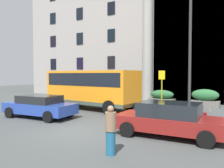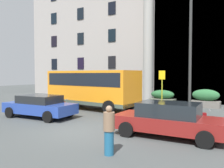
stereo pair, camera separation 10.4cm
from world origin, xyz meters
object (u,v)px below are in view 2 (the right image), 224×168
(scooter_by_planter, at_px, (195,118))
(hedge_planter_far_west, at_px, (73,90))
(parked_compact_extra, at_px, (169,119))
(hedge_planter_entrance_left, at_px, (162,98))
(pedestrian_man_red_shirt, at_px, (109,130))
(bus_stop_sign, at_px, (162,86))
(lamppost_plaza_centre, at_px, (190,36))
(orange_minibus, at_px, (92,86))
(motorcycle_near_kerb, at_px, (57,105))
(parked_estate_mid, at_px, (40,106))
(hedge_planter_west, at_px, (102,92))
(hedge_planter_east, at_px, (206,99))

(scooter_by_planter, bearing_deg, hedge_planter_far_west, 135.78)
(parked_compact_extra, height_order, scooter_by_planter, parked_compact_extra)
(hedge_planter_entrance_left, relative_size, pedestrian_man_red_shirt, 1.31)
(bus_stop_sign, xyz_separation_m, parked_compact_extra, (2.43, -5.98, -1.00))
(parked_compact_extra, relative_size, lamppost_plaza_centre, 0.51)
(orange_minibus, xyz_separation_m, motorcycle_near_kerb, (-1.05, -2.40, -1.21))
(parked_estate_mid, distance_m, pedestrian_man_red_shirt, 7.57)
(lamppost_plaza_centre, bearing_deg, hedge_planter_west, 161.54)
(orange_minibus, relative_size, parked_compact_extra, 1.63)
(bus_stop_sign, xyz_separation_m, parked_estate_mid, (-5.36, -5.89, -1.03))
(parked_compact_extra, height_order, parked_estate_mid, parked_compact_extra)
(scooter_by_planter, bearing_deg, hedge_planter_east, 80.07)
(lamppost_plaza_centre, bearing_deg, motorcycle_near_kerb, -147.81)
(hedge_planter_west, height_order, lamppost_plaza_centre, lamppost_plaza_centre)
(hedge_planter_west, xyz_separation_m, lamppost_plaza_centre, (9.22, -3.08, 4.32))
(bus_stop_sign, height_order, hedge_planter_far_west, bus_stop_sign)
(bus_stop_sign, distance_m, pedestrian_man_red_shirt, 9.23)
(hedge_planter_west, bearing_deg, motorcycle_near_kerb, -77.44)
(hedge_planter_east, bearing_deg, hedge_planter_entrance_left, -175.30)
(bus_stop_sign, bearing_deg, lamppost_plaza_centre, 22.66)
(parked_compact_extra, relative_size, pedestrian_man_red_shirt, 2.85)
(hedge_planter_west, distance_m, hedge_planter_far_west, 3.77)
(hedge_planter_far_west, bearing_deg, motorcycle_near_kerb, -54.69)
(orange_minibus, distance_m, hedge_planter_east, 8.73)
(motorcycle_near_kerb, height_order, pedestrian_man_red_shirt, pedestrian_man_red_shirt)
(bus_stop_sign, relative_size, pedestrian_man_red_shirt, 1.78)
(parked_compact_extra, height_order, lamppost_plaza_centre, lamppost_plaza_centre)
(hedge_planter_east, relative_size, pedestrian_man_red_shirt, 1.33)
(hedge_planter_east, bearing_deg, motorcycle_near_kerb, -136.43)
(lamppost_plaza_centre, bearing_deg, hedge_planter_entrance_left, 137.08)
(hedge_planter_entrance_left, bearing_deg, orange_minibus, -126.32)
(parked_compact_extra, bearing_deg, hedge_planter_far_west, 142.04)
(hedge_planter_west, bearing_deg, scooter_by_planter, -35.91)
(orange_minibus, bearing_deg, lamppost_plaza_centre, 24.46)
(bus_stop_sign, relative_size, hedge_planter_entrance_left, 1.36)
(hedge_planter_entrance_left, distance_m, motorcycle_near_kerb, 8.69)
(parked_estate_mid, bearing_deg, bus_stop_sign, 43.31)
(bus_stop_sign, bearing_deg, hedge_planter_west, 153.40)
(motorcycle_near_kerb, height_order, lamppost_plaza_centre, lamppost_plaza_centre)
(hedge_planter_east, height_order, motorcycle_near_kerb, hedge_planter_east)
(hedge_planter_west, xyz_separation_m, motorcycle_near_kerb, (1.74, -7.79, -0.28))
(hedge_planter_west, height_order, pedestrian_man_red_shirt, pedestrian_man_red_shirt)
(hedge_planter_west, xyz_separation_m, parked_estate_mid, (2.18, -9.67, -0.05))
(orange_minibus, relative_size, motorcycle_near_kerb, 3.60)
(parked_compact_extra, xyz_separation_m, motorcycle_near_kerb, (-8.24, 1.97, -0.25))
(orange_minibus, bearing_deg, scooter_by_planter, -11.45)
(pedestrian_man_red_shirt, bearing_deg, bus_stop_sign, 56.15)
(lamppost_plaza_centre, bearing_deg, bus_stop_sign, -157.34)
(motorcycle_near_kerb, bearing_deg, pedestrian_man_red_shirt, -51.79)
(parked_compact_extra, bearing_deg, hedge_planter_west, 132.98)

